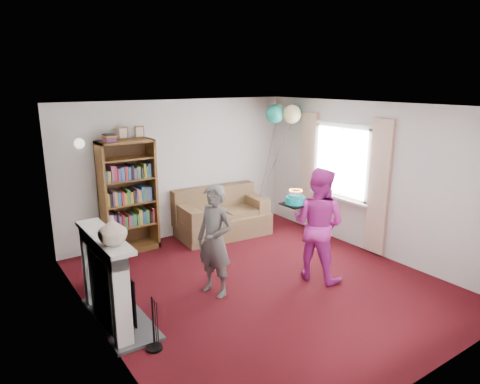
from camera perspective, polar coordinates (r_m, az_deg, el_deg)
ground at (r=6.28m, az=2.86°, el=-12.05°), size 5.00×5.00×0.00m
wall_back at (r=7.91m, az=-8.15°, el=3.05°), size 4.50×0.02×2.50m
wall_left at (r=4.85m, az=-18.75°, el=-5.04°), size 0.02×5.00×2.50m
wall_right at (r=7.39m, az=17.05°, el=1.73°), size 0.02×5.00×2.50m
ceiling at (r=5.62m, az=3.18°, el=11.41°), size 4.50×5.00×0.01m
fireplace at (r=5.35m, az=-16.89°, el=-11.61°), size 0.55×1.80×1.12m
window_bay at (r=7.73m, az=13.31°, el=2.18°), size 0.14×2.02×2.20m
wall_sconce at (r=7.07m, az=-20.63°, el=6.08°), size 0.16×0.23×0.16m
bookcase at (r=7.39m, az=-14.74°, el=-0.69°), size 0.89×0.42×2.10m
sofa at (r=8.06m, az=-2.57°, el=-3.35°), size 1.66×0.88×0.88m
wicker_basket at (r=6.36m, az=-17.71°, el=-10.78°), size 0.41×0.41×0.36m
person_striped at (r=5.72m, az=-3.39°, el=-6.48°), size 0.52×0.64×1.52m
person_magenta at (r=6.24m, az=10.36°, el=-4.24°), size 0.86×0.97×1.65m
birthday_cake at (r=6.07m, az=7.41°, el=-1.11°), size 0.34×0.34×0.22m
balloons at (r=8.22m, az=5.90°, el=10.38°), size 0.95×0.78×1.73m
mantel_vase at (r=4.74m, az=-16.65°, el=-4.90°), size 0.35×0.35×0.32m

